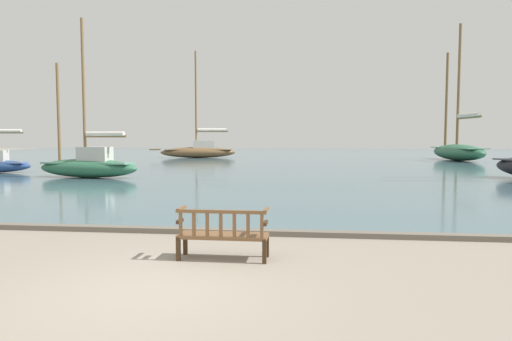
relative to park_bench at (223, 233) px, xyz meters
name	(u,v)px	position (x,y,z in m)	size (l,w,h in m)	color
ground_plane	(149,290)	(-0.74, -1.74, -0.47)	(160.00, 160.00, 0.00)	gray
harbor_water	(288,157)	(-0.74, 42.26, -0.43)	(100.00, 80.00, 0.08)	#476670
quay_edge_kerb	(208,231)	(-0.74, 2.11, -0.41)	(40.00, 0.30, 0.12)	#675F54
park_bench	(223,233)	(0.00, 0.00, 0.00)	(1.60, 0.53, 0.92)	#3D2A19
sailboat_far_starboard	(89,164)	(-9.99, 14.80, 0.32)	(5.76, 2.20, 8.24)	#2D6647
sailboat_outer_port	(458,149)	(15.11, 35.92, 0.63)	(3.71, 9.06, 12.43)	#2D6647
sailboat_distant_harbor	(199,150)	(-9.90, 38.61, 0.40)	(8.91, 3.54, 10.97)	brown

